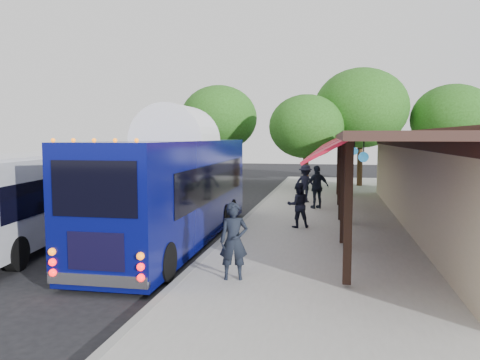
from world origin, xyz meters
The scene contains 15 objects.
ground centered at (0.00, 0.00, 0.00)m, with size 90.00×90.00×0.00m, color black.
sidewalk centered at (5.00, 4.00, 0.07)m, with size 10.00×40.00×0.15m, color #9E9B93.
curb centered at (0.05, 4.00, 0.07)m, with size 0.20×40.00×0.16m, color gray.
station_shelter centered at (8.38, 4.00, 1.85)m, with size 8.15×20.00×3.60m.
coach_bus centered at (-1.45, 0.16, 1.88)m, with size 2.44×11.02×3.50m.
city_bus centered at (-5.91, -0.30, 1.58)m, with size 3.71×10.83×2.85m.
ped_a centered at (1.27, -3.90, 1.03)m, with size 0.64×0.42×1.76m, color black.
ped_b centered at (2.26, 2.53, 0.96)m, with size 0.79×0.61×1.62m, color black.
ped_c centered at (2.79, 7.18, 1.13)m, with size 1.14×0.48×1.95m, color black.
ped_d centered at (2.14, 9.23, 1.08)m, with size 1.20×0.69×1.86m, color black.
sign_board centered at (4.08, 3.36, 0.90)m, with size 0.15×0.50×1.10m.
tree_left centered at (1.80, 15.68, 4.03)m, with size 4.72×4.72×6.04m.
tree_mid centered at (5.24, 17.92, 5.27)m, with size 6.17×6.17×7.90m.
tree_right centered at (11.05, 18.48, 4.53)m, with size 5.30×5.30×6.79m.
tree_far centered at (-4.67, 19.04, 4.73)m, with size 5.54×5.54×7.10m.
Camera 1 is at (3.42, -14.10, 3.38)m, focal length 35.00 mm.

